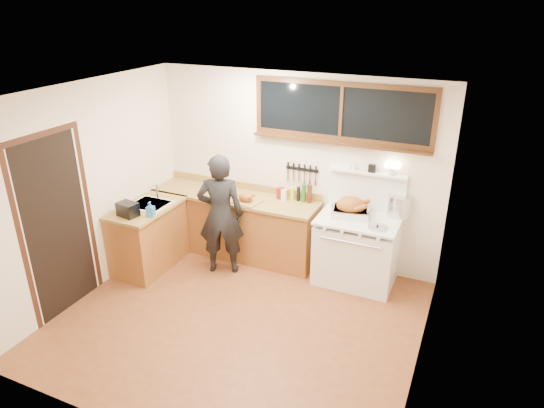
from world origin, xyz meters
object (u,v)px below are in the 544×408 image
at_px(vintage_stove, 357,249).
at_px(cutting_board, 246,199).
at_px(man, 221,215).
at_px(roast_turkey, 351,208).

distance_m(vintage_stove, cutting_board, 1.61).
height_order(man, roast_turkey, man).
xyz_separation_m(vintage_stove, man, (-1.73, -0.48, 0.36)).
height_order(cutting_board, roast_turkey, roast_turkey).
distance_m(man, roast_turkey, 1.69).
bearing_deg(cutting_board, man, -118.13).
xyz_separation_m(man, roast_turkey, (1.60, 0.52, 0.17)).
bearing_deg(roast_turkey, man, -162.06).
bearing_deg(man, vintage_stove, 15.56).
height_order(vintage_stove, cutting_board, vintage_stove).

